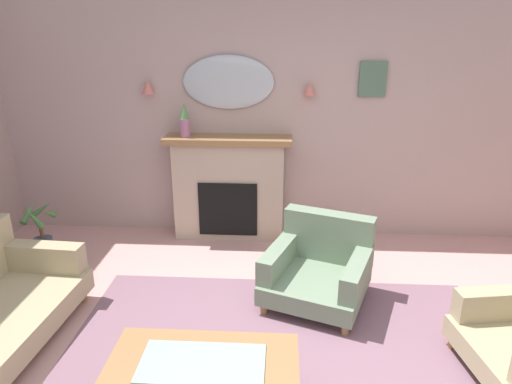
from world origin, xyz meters
The scene contains 11 objects.
wall_back centered at (0.00, 2.59, 1.40)m, with size 7.27×0.10×2.81m, color #B29993.
patterned_rug centered at (0.00, 0.20, 0.01)m, with size 3.20×2.40×0.01m, color #7F5B6B.
fireplace centered at (-0.62, 2.37, 0.57)m, with size 1.36×0.36×1.16m.
mantel_vase_centre centered at (-1.07, 2.34, 1.33)m, with size 0.11×0.11×0.35m.
wall_mirror centered at (-0.62, 2.51, 1.71)m, with size 0.96×0.06×0.56m, color #B2BCC6.
wall_sconce_left centered at (-1.47, 2.46, 1.66)m, with size 0.14×0.14×0.14m, color #D17066.
wall_sconce_right centered at (0.23, 2.46, 1.66)m, with size 0.14×0.14×0.14m, color #D17066.
framed_picture centered at (0.88, 2.52, 1.75)m, with size 0.28×0.03×0.36m, color #4C6B56.
coffee_table centered at (-0.47, -0.26, 0.38)m, with size 1.10×0.60×0.45m.
armchair_by_coffee_table centered at (0.31, 1.16, 0.31)m, with size 1.04×1.05×0.71m.
potted_plant_small_fern centered at (-2.54, 1.84, 0.26)m, with size 0.31×0.31×0.58m.
Camera 1 is at (-0.04, -2.34, 2.23)m, focal length 31.82 mm.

